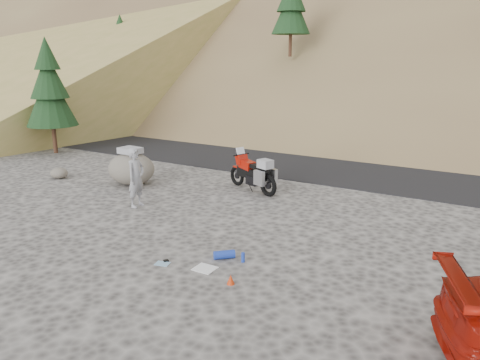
% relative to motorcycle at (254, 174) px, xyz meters
% --- Properties ---
extents(ground, '(140.00, 140.00, 0.00)m').
position_rel_motorcycle_xyz_m(ground, '(0.28, -3.69, -0.57)').
color(ground, '#3C3937').
rests_on(ground, ground).
extents(road, '(120.00, 7.00, 0.05)m').
position_rel_motorcycle_xyz_m(road, '(0.28, 5.31, -0.57)').
color(road, black).
rests_on(road, ground).
extents(conifer_verge, '(2.20, 2.20, 5.04)m').
position_rel_motorcycle_xyz_m(conifer_verge, '(-10.72, 0.81, 2.32)').
color(conifer_verge, '#331D12').
rests_on(conifer_verge, ground).
extents(motorcycle, '(2.16, 1.11, 1.34)m').
position_rel_motorcycle_xyz_m(motorcycle, '(0.00, 0.00, 0.00)').
color(motorcycle, black).
rests_on(motorcycle, ground).
extents(man, '(0.45, 0.65, 1.71)m').
position_rel_motorcycle_xyz_m(man, '(-2.12, -3.10, -0.57)').
color(man, '#94959A').
rests_on(man, ground).
extents(boulder, '(1.95, 1.78, 1.25)m').
position_rel_motorcycle_xyz_m(boulder, '(-3.97, -1.39, -0.03)').
color(boulder, '#504B44').
rests_on(boulder, ground).
extents(small_rock, '(0.69, 0.64, 0.38)m').
position_rel_motorcycle_xyz_m(small_rock, '(-6.76, -2.14, -0.39)').
color(small_rock, '#504B44').
rests_on(small_rock, ground).
extents(gear_white_cloth, '(0.44, 0.39, 0.01)m').
position_rel_motorcycle_xyz_m(gear_white_cloth, '(1.94, -5.48, -0.57)').
color(gear_white_cloth, white).
rests_on(gear_white_cloth, ground).
extents(gear_blue_mat, '(0.45, 0.44, 0.18)m').
position_rel_motorcycle_xyz_m(gear_blue_mat, '(2.01, -4.85, -0.48)').
color(gear_blue_mat, '#1B36A3').
rests_on(gear_blue_mat, ground).
extents(gear_bottle, '(0.10, 0.10, 0.21)m').
position_rel_motorcycle_xyz_m(gear_bottle, '(2.44, -4.80, -0.47)').
color(gear_bottle, '#1B36A3').
rests_on(gear_bottle, ground).
extents(gear_funnel, '(0.19, 0.19, 0.19)m').
position_rel_motorcycle_xyz_m(gear_funnel, '(2.74, -5.77, -0.48)').
color(gear_funnel, red).
rests_on(gear_funnel, ground).
extents(gear_glove_b, '(0.13, 0.13, 0.04)m').
position_rel_motorcycle_xyz_m(gear_glove_b, '(1.04, -5.62, -0.56)').
color(gear_glove_b, black).
rests_on(gear_glove_b, ground).
extents(gear_blue_cloth, '(0.34, 0.28, 0.01)m').
position_rel_motorcycle_xyz_m(gear_blue_cloth, '(1.04, -5.75, -0.57)').
color(gear_blue_cloth, '#7EA7C3').
rests_on(gear_blue_cloth, ground).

